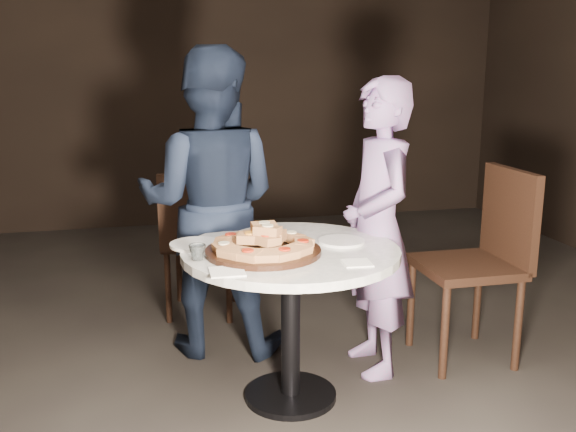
{
  "coord_description": "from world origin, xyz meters",
  "views": [
    {
      "loc": [
        -0.49,
        -2.54,
        1.46
      ],
      "look_at": [
        0.13,
        0.08,
        0.84
      ],
      "focal_mm": 40.0,
      "sensor_mm": 36.0,
      "label": 1
    }
  ],
  "objects": [
    {
      "name": "diner_navy",
      "position": [
        -0.14,
        0.66,
        0.78
      ],
      "size": [
        0.9,
        0.79,
        1.57
      ],
      "primitive_type": "imported",
      "rotation": [
        0.0,
        0.0,
        2.85
      ],
      "color": "#141D31",
      "rests_on": "ground"
    },
    {
      "name": "napkin_near",
      "position": [
        -0.18,
        -0.24,
        0.71
      ],
      "size": [
        0.13,
        0.13,
        0.01
      ],
      "primitive_type": "cube",
      "rotation": [
        0.0,
        0.0,
        -0.02
      ],
      "color": "white",
      "rests_on": "table"
    },
    {
      "name": "water_glass",
      "position": [
        -0.27,
        -0.05,
        0.74
      ],
      "size": [
        0.08,
        0.08,
        0.06
      ],
      "primitive_type": "imported",
      "rotation": [
        0.0,
        0.0,
        -0.24
      ],
      "color": "silver",
      "rests_on": "table"
    },
    {
      "name": "plate_left",
      "position": [
        -0.26,
        0.16,
        0.71
      ],
      "size": [
        0.27,
        0.27,
        0.01
      ],
      "primitive_type": "cylinder",
      "rotation": [
        0.0,
        0.0,
        -0.2
      ],
      "color": "white",
      "rests_on": "table"
    },
    {
      "name": "focaccia_pile",
      "position": [
        0.0,
        -0.03,
        0.76
      ],
      "size": [
        0.43,
        0.43,
        0.11
      ],
      "rotation": [
        0.0,
        0.0,
        -0.34
      ],
      "color": "#A76E40",
      "rests_on": "serving_board"
    },
    {
      "name": "diner_teal",
      "position": [
        0.61,
        0.24,
        0.71
      ],
      "size": [
        0.34,
        0.52,
        1.42
      ],
      "primitive_type": "imported",
      "rotation": [
        0.0,
        0.0,
        -1.56
      ],
      "color": "#866BA6",
      "rests_on": "ground"
    },
    {
      "name": "plate_right",
      "position": [
        0.37,
        0.07,
        0.71
      ],
      "size": [
        0.21,
        0.21,
        0.01
      ],
      "primitive_type": "cylinder",
      "rotation": [
        0.0,
        0.0,
        -0.01
      ],
      "color": "white",
      "rests_on": "table"
    },
    {
      "name": "chair_right",
      "position": [
        1.18,
        0.24,
        0.56
      ],
      "size": [
        0.48,
        0.46,
        0.97
      ],
      "rotation": [
        0.0,
        0.0,
        -1.57
      ],
      "color": "black",
      "rests_on": "ground"
    },
    {
      "name": "serving_board",
      "position": [
        -0.0,
        -0.02,
        0.72
      ],
      "size": [
        0.61,
        0.61,
        0.02
      ],
      "primitive_type": "cylinder",
      "rotation": [
        0.0,
        0.0,
        0.31
      ],
      "color": "black",
      "rests_on": "table"
    },
    {
      "name": "table",
      "position": [
        0.13,
        0.03,
        0.57
      ],
      "size": [
        1.23,
        1.23,
        0.71
      ],
      "rotation": [
        0.0,
        0.0,
        0.39
      ],
      "color": "black",
      "rests_on": "ground"
    },
    {
      "name": "napkin_far",
      "position": [
        0.33,
        -0.24,
        0.71
      ],
      "size": [
        0.12,
        0.12,
        0.01
      ],
      "primitive_type": "cube",
      "rotation": [
        0.0,
        0.0,
        -0.08
      ],
      "color": "white",
      "rests_on": "table"
    },
    {
      "name": "floor",
      "position": [
        0.0,
        0.0,
        0.0
      ],
      "size": [
        7.0,
        7.0,
        0.0
      ],
      "primitive_type": "plane",
      "color": "black",
      "rests_on": "ground"
    },
    {
      "name": "chair_far",
      "position": [
        -0.16,
        1.1,
        0.51
      ],
      "size": [
        0.51,
        0.52,
        0.89
      ],
      "rotation": [
        0.0,
        0.0,
        2.9
      ],
      "color": "black",
      "rests_on": "ground"
    }
  ]
}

